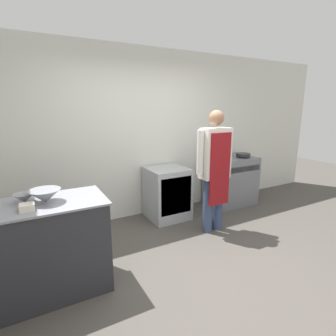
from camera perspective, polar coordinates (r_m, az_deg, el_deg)
name	(u,v)px	position (r m, az deg, el deg)	size (l,w,h in m)	color
ground_plane	(206,268)	(3.23, 8.36, -20.69)	(14.00, 14.00, 0.00)	#4C4742
wall_back	(141,135)	(4.30, -5.87, 7.21)	(8.00, 0.05, 2.70)	silver
prep_counter	(53,247)	(2.88, -23.71, -15.46)	(1.03, 0.64, 0.93)	#2D2D33
stove	(230,181)	(5.02, 13.43, -2.72)	(0.86, 0.61, 0.92)	slate
fridge_unit	(167,193)	(4.30, -0.22, -5.46)	(0.62, 0.62, 0.84)	#A8ADB2
person_cook	(215,165)	(3.74, 10.17, 0.60)	(0.59, 0.24, 1.75)	#38476B
mixing_bowl	(45,196)	(2.67, -25.18, -5.54)	(0.29, 0.29, 0.12)	gray
small_bowl	(24,198)	(2.76, -28.85, -5.77)	(0.19, 0.19, 0.09)	gray
plastic_tub	(27,207)	(2.55, -28.35, -7.52)	(0.12, 0.12, 0.06)	silver
stock_pot	(220,149)	(4.84, 11.24, 4.03)	(0.27, 0.27, 0.25)	gray
saute_pan	(243,155)	(4.95, 16.04, 2.77)	(0.25, 0.25, 0.05)	#262628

